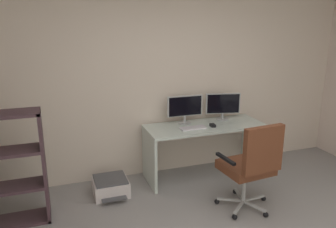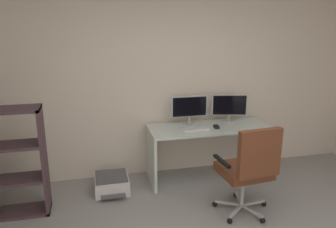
# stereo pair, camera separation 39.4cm
# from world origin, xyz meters

# --- Properties ---
(wall_back) EXTENTS (5.47, 0.10, 2.64)m
(wall_back) POSITION_xyz_m (0.00, 2.32, 1.32)
(wall_back) COLOR beige
(wall_back) RESTS_ON ground
(desk) EXTENTS (1.60, 0.61, 0.73)m
(desk) POSITION_xyz_m (0.46, 1.93, 0.55)
(desk) COLOR silver
(desk) RESTS_ON ground
(monitor_main) EXTENTS (0.50, 0.18, 0.39)m
(monitor_main) POSITION_xyz_m (0.23, 2.09, 0.96)
(monitor_main) COLOR #B2B5B7
(monitor_main) RESTS_ON desk
(monitor_secondary) EXTENTS (0.48, 0.18, 0.38)m
(monitor_secondary) POSITION_xyz_m (0.80, 2.09, 0.95)
(monitor_secondary) COLOR #B2B5B7
(monitor_secondary) RESTS_ON desk
(keyboard) EXTENTS (0.34, 0.14, 0.02)m
(keyboard) POSITION_xyz_m (0.24, 1.84, 0.74)
(keyboard) COLOR silver
(keyboard) RESTS_ON desk
(computer_mouse) EXTENTS (0.07, 0.11, 0.03)m
(computer_mouse) POSITION_xyz_m (0.52, 1.83, 0.75)
(computer_mouse) COLOR black
(computer_mouse) RESTS_ON desk
(office_chair) EXTENTS (0.64, 0.64, 1.05)m
(office_chair) POSITION_xyz_m (0.55, 0.93, 0.59)
(office_chair) COLOR #B7BABC
(office_chair) RESTS_ON ground
(printer) EXTENTS (0.42, 0.50, 0.21)m
(printer) POSITION_xyz_m (-0.85, 1.83, 0.10)
(printer) COLOR silver
(printer) RESTS_ON ground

